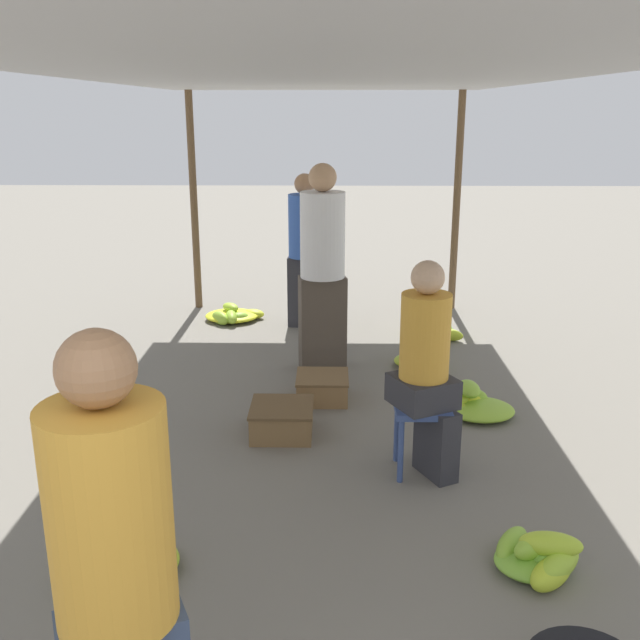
{
  "coord_description": "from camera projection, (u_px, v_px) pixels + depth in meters",
  "views": [
    {
      "loc": [
        0.07,
        -1.2,
        2.2
      ],
      "look_at": [
        0.0,
        3.37,
        0.83
      ],
      "focal_mm": 40.0,
      "sensor_mm": 36.0,
      "label": 1
    }
  ],
  "objects": [
    {
      "name": "canopy_tarp",
      "position": [
        320.0,
        74.0,
        4.43
      ],
      "size": [
        3.29,
        6.77,
        0.04
      ],
      "primitive_type": "cube",
      "color": "#B2B2B7",
      "rests_on": "canopy_post_front_left"
    },
    {
      "name": "banana_pile_right_0",
      "position": [
        539.0,
        558.0,
        3.48
      ],
      "size": [
        0.47,
        0.55,
        0.22
      ],
      "color": "#87BA34",
      "rests_on": "ground"
    },
    {
      "name": "stool",
      "position": [
        422.0,
        418.0,
        4.39
      ],
      "size": [
        0.34,
        0.34,
        0.45
      ],
      "color": "#384C84",
      "rests_on": "ground"
    },
    {
      "name": "shopper_walking_far",
      "position": [
        305.0,
        249.0,
        7.27
      ],
      "size": [
        0.36,
        0.36,
        1.58
      ],
      "color": "#2D2D33",
      "rests_on": "ground"
    },
    {
      "name": "banana_pile_right_2",
      "position": [
        433.0,
        327.0,
        7.1
      ],
      "size": [
        0.59,
        0.51,
        0.26
      ],
      "color": "#B5CD2C",
      "rests_on": "ground"
    },
    {
      "name": "crate_near",
      "position": [
        282.0,
        420.0,
        4.97
      ],
      "size": [
        0.44,
        0.44,
        0.21
      ],
      "color": "brown",
      "rests_on": "ground"
    },
    {
      "name": "crate_mid",
      "position": [
        322.0,
        387.0,
        5.57
      ],
      "size": [
        0.41,
        0.41,
        0.2
      ],
      "color": "olive",
      "rests_on": "ground"
    },
    {
      "name": "vendor_foreground",
      "position": [
        117.0,
        589.0,
        2.07
      ],
      "size": [
        0.46,
        0.46,
        1.65
      ],
      "color": "#384766",
      "rests_on": "ground"
    },
    {
      "name": "banana_pile_right_3",
      "position": [
        421.0,
        357.0,
        6.3
      ],
      "size": [
        0.47,
        0.4,
        0.23
      ],
      "color": "#A0C42F",
      "rests_on": "ground"
    },
    {
      "name": "banana_pile_left_1",
      "position": [
        233.0,
        315.0,
        7.63
      ],
      "size": [
        0.65,
        0.56,
        0.19
      ],
      "color": "#9EC330",
      "rests_on": "ground"
    },
    {
      "name": "shopper_walking_mid",
      "position": [
        323.0,
        266.0,
        6.0
      ],
      "size": [
        0.44,
        0.44,
        1.77
      ],
      "color": "#4C4238",
      "rests_on": "ground"
    },
    {
      "name": "canopy_post_back_right",
      "position": [
        457.0,
        203.0,
        7.81
      ],
      "size": [
        0.08,
        0.08,
        2.38
      ],
      "primitive_type": "cylinder",
      "color": "brown",
      "rests_on": "ground"
    },
    {
      "name": "canopy_post_back_left",
      "position": [
        194.0,
        203.0,
        7.85
      ],
      "size": [
        0.08,
        0.08,
        2.38
      ],
      "primitive_type": "cylinder",
      "color": "brown",
      "rests_on": "ground"
    },
    {
      "name": "banana_pile_right_1",
      "position": [
        471.0,
        403.0,
        5.33
      ],
      "size": [
        0.59,
        0.49,
        0.22
      ],
      "color": "#8DBD33",
      "rests_on": "ground"
    },
    {
      "name": "banana_pile_left_0",
      "position": [
        119.0,
        562.0,
        3.5
      ],
      "size": [
        0.57,
        0.56,
        0.13
      ],
      "color": "#B0CB2D",
      "rests_on": "ground"
    },
    {
      "name": "vendor_seated",
      "position": [
        427.0,
        366.0,
        4.28
      ],
      "size": [
        0.46,
        0.46,
        1.35
      ],
      "color": "#2D2D33",
      "rests_on": "ground"
    }
  ]
}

